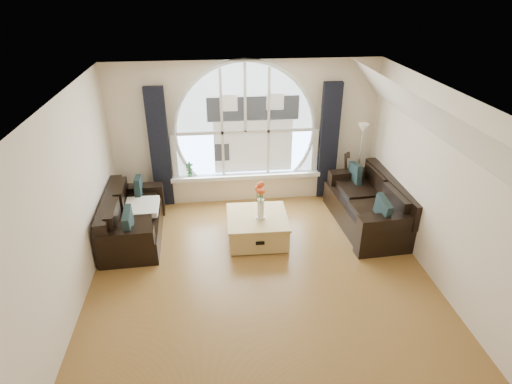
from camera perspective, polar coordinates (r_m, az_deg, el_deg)
The scene contains 21 objects.
ground at distance 6.28m, azimuth 0.93°, elevation -12.35°, with size 5.00×5.50×0.01m, color brown.
ceiling at distance 5.01m, azimuth 1.16°, elevation 12.15°, with size 5.00×5.50×0.01m, color silver.
wall_back at distance 8.02m, azimuth -1.47°, elevation 7.97°, with size 5.00×0.01×2.70m, color beige.
wall_front at distance 3.41m, azimuth 7.44°, elevation -24.25°, with size 5.00×0.01×2.70m, color beige.
wall_left at distance 5.79m, azimuth -24.36°, elevation -2.69°, with size 0.01×5.50×2.70m, color beige.
wall_right at distance 6.31m, azimuth 24.17°, elevation -0.16°, with size 0.01×5.50×2.70m, color beige.
attic_slope at distance 5.81m, azimuth 23.45°, elevation 8.46°, with size 0.92×5.50×0.72m, color silver.
arched_window at distance 7.90m, azimuth -1.48°, elevation 9.78°, with size 2.60×0.06×2.15m, color silver.
window_sill at distance 8.25m, azimuth -1.34°, elevation 2.23°, with size 2.90×0.22×0.08m, color white.
window_frame at distance 7.88m, azimuth -1.46°, elevation 9.71°, with size 2.76×0.08×2.15m, color white.
neighbor_house at distance 7.94m, azimuth -0.37°, elevation 8.93°, with size 1.70×0.02×1.50m, color silver.
curtain_left at distance 8.01m, azimuth -12.91°, elevation 5.72°, with size 0.35×0.12×2.30m, color black.
curtain_right at distance 8.26m, azimuth 9.82°, elevation 6.68°, with size 0.35×0.12×2.30m, color black.
sofa_left at distance 7.37m, azimuth -16.35°, elevation -3.23°, with size 0.88×1.76×0.78m, color black.
sofa_right at distance 7.68m, azimuth 15.00°, elevation -1.70°, with size 0.98×1.97×0.87m, color black.
coffee_chest at distance 7.10m, azimuth 0.17°, elevation -4.72°, with size 0.99×0.99×0.49m, color tan.
throw_blanket at distance 7.41m, azimuth -15.18°, elevation -1.99°, with size 0.55×0.55×0.10m, color silver.
vase_flowers at distance 6.75m, azimuth 0.64°, elevation -0.70°, with size 0.24×0.24×0.70m, color white.
floor_lamp at distance 8.27m, azimuth 13.76°, elevation 3.70°, with size 0.24×0.24×1.60m, color #B2B2B2.
guitar at distance 8.39m, azimuth 11.83°, elevation 2.24°, with size 0.36×0.24×1.06m, color #9B672A.
potted_plant at distance 8.16m, azimuth -9.01°, elevation 3.04°, with size 0.16×0.11×0.30m, color #1E6023.
Camera 1 is at (-0.63, -4.79, 4.02)m, focal length 29.55 mm.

